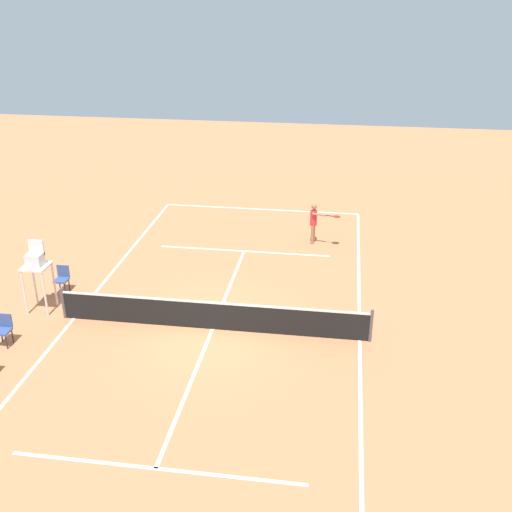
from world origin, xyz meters
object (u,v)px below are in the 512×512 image
object	(u,v)px
player_serving	(315,220)
tennis_ball	(301,252)
courtside_chair_mid	(62,278)
umpire_chair	(36,265)
courtside_chair_near	(4,328)

from	to	relation	value
player_serving	tennis_ball	world-z (taller)	player_serving
tennis_ball	courtside_chair_mid	distance (m)	9.17
courtside_chair_mid	player_serving	bearing A→B (deg)	-146.49
tennis_ball	umpire_chair	size ratio (longest dim) A/B	0.03
courtside_chair_near	tennis_ball	bearing A→B (deg)	-135.77
player_serving	courtside_chair_mid	bearing A→B (deg)	-45.22
tennis_ball	umpire_chair	bearing A→B (deg)	35.89
umpire_chair	courtside_chair_near	bearing A→B (deg)	86.67
umpire_chair	courtside_chair_mid	bearing A→B (deg)	-96.37
player_serving	courtside_chair_near	distance (m)	12.47
tennis_ball	courtside_chair_near	xyz separation A→B (m)	(8.21, 8.00, 0.50)
player_serving	courtside_chair_near	world-z (taller)	player_serving
player_serving	tennis_ball	size ratio (longest dim) A/B	25.34
player_serving	courtside_chair_near	bearing A→B (deg)	-32.63
tennis_ball	courtside_chair_mid	world-z (taller)	courtside_chair_mid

